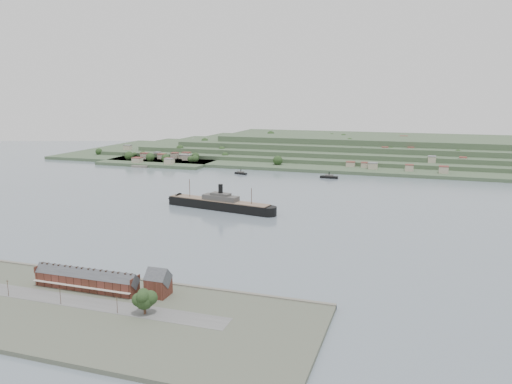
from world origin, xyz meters
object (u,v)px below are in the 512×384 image
(terrace_row, at_px, (86,280))
(steamship, at_px, (216,203))
(fig_tree, at_px, (144,299))
(gabled_building, at_px, (158,283))

(terrace_row, xyz_separation_m, steamship, (-9.03, 185.96, -2.06))
(terrace_row, height_order, fig_tree, fig_tree)
(terrace_row, bearing_deg, gabled_building, 6.12)
(gabled_building, distance_m, steamship, 187.83)
(steamship, bearing_deg, gabled_building, -75.65)
(gabled_building, distance_m, fig_tree, 20.82)
(steamship, height_order, fig_tree, steamship)
(gabled_building, height_order, fig_tree, gabled_building)
(fig_tree, bearing_deg, steamship, 104.19)
(steamship, relative_size, fig_tree, 9.14)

